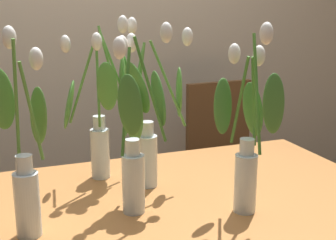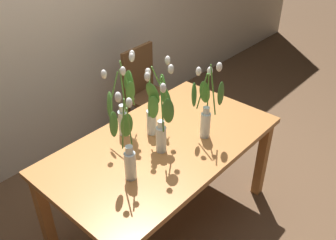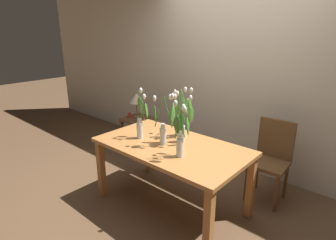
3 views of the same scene
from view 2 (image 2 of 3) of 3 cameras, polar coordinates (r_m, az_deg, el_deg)
The scene contains 9 objects.
ground_plane at distance 2.94m, azimuth -0.65°, elevation -15.17°, with size 18.00×18.00×0.00m, color brown.
room_wall_rear at distance 3.18m, azimuth -20.53°, elevation 15.78°, with size 9.00×0.10×2.70m, color beige.
dining_table at distance 2.49m, azimuth -0.74°, elevation -5.20°, with size 1.60×0.90×0.74m.
tulip_vase_0 at distance 2.40m, azimuth -2.32°, elevation 1.83°, with size 0.27×0.17×0.54m.
tulip_vase_1 at distance 2.41m, azimuth -6.95°, elevation 2.56°, with size 0.29×0.20×0.58m.
tulip_vase_2 at distance 2.26m, azimuth -0.80°, elevation -0.94°, with size 0.20×0.22×0.56m.
tulip_vase_3 at distance 2.07m, azimuth -6.40°, elevation -4.82°, with size 0.17×0.15×0.56m.
tulip_vase_4 at distance 2.40m, azimuth 6.00°, elevation 1.65°, with size 0.17×0.19×0.57m.
dining_chair at distance 3.53m, azimuth -3.39°, elevation 4.81°, with size 0.42×0.42×0.93m.
Camera 2 is at (-1.44, -1.32, 2.19)m, focal length 38.77 mm.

